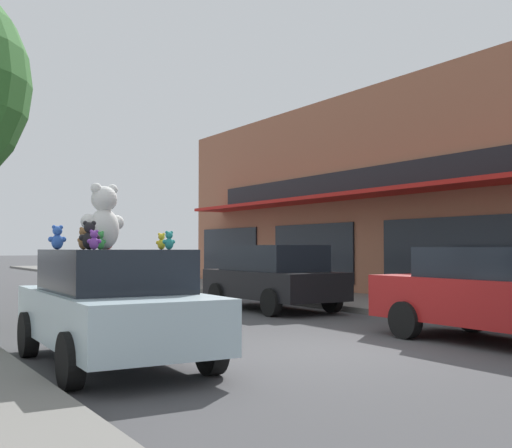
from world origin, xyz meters
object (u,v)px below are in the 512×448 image
Objects in this scene: plush_art_car at (113,305)px; parked_car_far_center at (272,276)px; teddy_bear_yellow at (162,241)px; teddy_bear_green at (100,241)px; parked_car_far_left at (511,293)px; teddy_bear_blue at (57,238)px; teddy_bear_brown at (84,239)px; teddy_bear_giant at (104,218)px; teddy_bear_teal at (169,241)px; teddy_bear_red at (108,239)px; teddy_bear_purple at (94,240)px; teddy_bear_black at (89,236)px.

parked_car_far_center is (6.00, 5.24, 0.06)m from plush_art_car.
teddy_bear_green is (-0.61, 0.67, 0.02)m from teddy_bear_yellow.
parked_car_far_left is at bearing -147.04° from teddy_bear_yellow.
teddy_bear_green is 0.76× the size of teddy_bear_blue.
teddy_bear_brown is at bearing 165.37° from parked_car_far_left.
teddy_bear_giant is 1.26m from teddy_bear_teal.
teddy_bear_yellow is 0.66× the size of teddy_bear_red.
teddy_bear_giant is 0.19× the size of parked_car_far_left.
teddy_bear_purple is 0.74× the size of teddy_bear_red.
teddy_bear_black is (-0.90, 0.44, 0.06)m from teddy_bear_teal.
teddy_bear_giant is at bearing 179.90° from teddy_bear_blue.
teddy_bear_black reaches higher than teddy_bear_teal.
teddy_bear_purple is 0.96m from teddy_bear_blue.
teddy_bear_blue is at bearing -46.28° from teddy_bear_green.
teddy_bear_black reaches higher than parked_car_far_center.
teddy_bear_blue reaches higher than parked_car_far_center.
parked_car_far_center is at bearing -105.20° from teddy_bear_purple.
teddy_bear_red is at bearing -83.45° from teddy_bear_teal.
teddy_bear_purple reaches higher than parked_car_far_center.
teddy_bear_green is 0.85× the size of teddy_bear_brown.
teddy_bear_red reaches higher than teddy_bear_yellow.
teddy_bear_red is at bearing -36.67° from teddy_bear_yellow.
teddy_bear_blue is (-1.11, 1.19, 0.04)m from teddy_bear_teal.
teddy_bear_brown is at bearing -63.22° from teddy_bear_black.
teddy_bear_red is at bearing -81.85° from teddy_bear_purple.
teddy_bear_green is 0.05× the size of parked_car_far_left.
plush_art_car is 1.24m from teddy_bear_giant.
teddy_bear_blue is at bearing 146.66° from plush_art_car.
teddy_bear_blue is 8.22m from parked_car_far_center.
parked_car_far_center is at bearing -88.55° from teddy_bear_yellow.
teddy_bear_brown is at bearing -56.44° from teddy_bear_purple.
teddy_bear_black is 0.52m from teddy_bear_green.
plush_art_car is 1.23m from teddy_bear_teal.
parked_car_far_left is (6.42, -1.68, -0.85)m from teddy_bear_brown.
teddy_bear_green reaches higher than parked_car_far_center.
teddy_bear_red is 1.13× the size of teddy_bear_brown.
teddy_bear_red reaches higher than parked_car_far_center.
teddy_bear_purple is at bearing -129.05° from plush_art_car.
parked_car_far_center is at bearing -112.37° from teddy_bear_black.
teddy_bear_blue is at bearing -44.26° from teddy_bear_purple.
teddy_bear_red is 0.07× the size of parked_car_far_left.
teddy_bear_black is at bearing 112.37° from teddy_bear_blue.
teddy_bear_giant is 0.70m from teddy_bear_red.
teddy_bear_brown is 0.06× the size of parked_car_far_left.
teddy_bear_yellow is at bearing -86.77° from teddy_bear_teal.
teddy_bear_teal is (0.02, -0.21, 0.01)m from teddy_bear_yellow.
plush_art_car is 1.19m from teddy_bear_blue.
teddy_bear_black is 1.47× the size of teddy_bear_purple.
parked_car_far_left is (5.54, -1.20, -0.81)m from teddy_bear_yellow.
teddy_bear_green reaches higher than plush_art_car.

